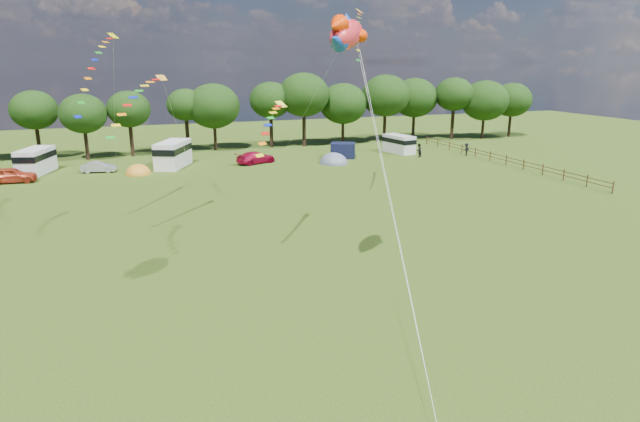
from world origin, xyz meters
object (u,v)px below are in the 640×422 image
object	(u,v)px
campervan_d	(399,143)
walker_a	(419,150)
campervan_b	(36,160)
tent_greyblue	(334,163)
tent_orange	(138,174)
car_b	(99,167)
car_a	(11,175)
fish_kite	(345,34)
walker_b	(466,149)
campervan_c	(173,153)
car_c	(256,158)

from	to	relation	value
campervan_d	walker_a	size ratio (longest dim) A/B	2.92
campervan_b	tent_greyblue	bearing A→B (deg)	-83.37
walker_a	tent_orange	bearing A→B (deg)	-27.51
car_b	campervan_d	world-z (taller)	campervan_d
car_a	fish_kite	distance (m)	42.93
campervan_b	fish_kite	distance (m)	45.87
walker_b	fish_kite	bearing A→B (deg)	29.25
car_a	fish_kite	xyz separation A→B (m)	(21.45, -35.15, 12.15)
tent_greyblue	walker_b	size ratio (longest dim) A/B	2.37
car_a	campervan_c	bearing A→B (deg)	-75.46
car_b	tent_greyblue	distance (m)	26.41
campervan_d	walker_a	xyz separation A→B (m)	(0.75, -3.99, -0.39)
tent_orange	campervan_d	bearing A→B (deg)	5.59
fish_kite	campervan_b	bearing A→B (deg)	67.28
campervan_b	tent_orange	world-z (taller)	campervan_b
campervan_c	car_b	bearing A→B (deg)	118.60
campervan_d	car_a	bearing A→B (deg)	83.75
car_c	campervan_b	size ratio (longest dim) A/B	0.80
campervan_c	fish_kite	size ratio (longest dim) A/B	1.82
car_a	tent_orange	distance (m)	12.03
car_a	tent_greyblue	size ratio (longest dim) A/B	1.26
campervan_b	tent_orange	bearing A→B (deg)	-96.47
car_a	walker_a	xyz separation A→B (m)	(45.83, -0.45, 0.08)
tent_greyblue	walker_b	distance (m)	18.21
campervan_d	tent_orange	bearing A→B (deg)	84.85
car_c	campervan_c	distance (m)	9.52
campervan_d	fish_kite	xyz separation A→B (m)	(-23.63, -38.69, 11.67)
tent_orange	tent_greyblue	bearing A→B (deg)	-2.95
tent_orange	campervan_c	bearing A→B (deg)	37.11
car_b	campervan_c	bearing A→B (deg)	-76.61
campervan_c	campervan_d	world-z (taller)	campervan_c
tent_greyblue	walker_a	xyz separation A→B (m)	(11.68, 0.39, 0.85)
campervan_b	walker_b	size ratio (longest dim) A/B	3.74
walker_a	campervan_c	bearing A→B (deg)	-33.44
car_c	campervan_d	distance (m)	19.73
campervan_d	fish_kite	world-z (taller)	fish_kite
campervan_c	tent_greyblue	size ratio (longest dim) A/B	1.75
campervan_b	campervan_c	bearing A→B (deg)	-78.99
car_c	fish_kite	size ratio (longest dim) A/B	1.31
campervan_b	tent_greyblue	distance (m)	32.97
campervan_c	walker_a	size ratio (longest dim) A/B	3.75
tent_greyblue	walker_a	bearing A→B (deg)	1.91
campervan_d	tent_greyblue	xyz separation A→B (m)	(-10.93, -4.38, -1.24)
car_c	tent_orange	size ratio (longest dim) A/B	1.56
campervan_b	walker_a	size ratio (longest dim) A/B	3.38
car_b	tent_orange	distance (m)	4.73
car_a	tent_greyblue	world-z (taller)	car_a
walker_a	car_a	bearing A→B (deg)	-26.80
car_c	walker_b	world-z (taller)	walker_b
campervan_b	tent_orange	size ratio (longest dim) A/B	1.96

